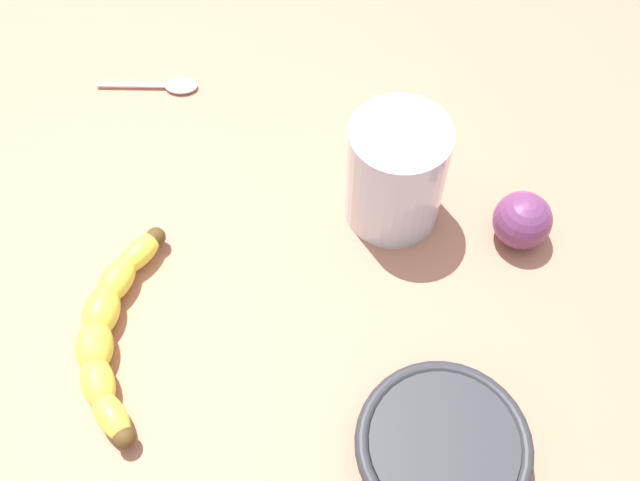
{
  "coord_description": "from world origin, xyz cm",
  "views": [
    {
      "loc": [
        32.94,
        14.9,
        64.3
      ],
      "look_at": [
        -2.71,
        4.22,
        5.0
      ],
      "focal_mm": 41.94,
      "sensor_mm": 36.0,
      "label": 1
    }
  ],
  "objects": [
    {
      "name": "ceramic_bowl",
      "position": [
        13.34,
        19.19,
        5.25
      ],
      "size": [
        14.11,
        14.11,
        3.72
      ],
      "color": "#2D2D33",
      "rests_on": "wooden_tabletop"
    },
    {
      "name": "wooden_tabletop",
      "position": [
        0.0,
        0.0,
        1.5
      ],
      "size": [
        120.0,
        120.0,
        3.0
      ],
      "primitive_type": "cube",
      "color": "#B7755A",
      "rests_on": "ground"
    },
    {
      "name": "banana",
      "position": [
        11.17,
        -10.93,
        4.59
      ],
      "size": [
        20.6,
        9.63,
        3.19
      ],
      "rotation": [
        0.0,
        0.0,
        0.28
      ],
      "color": "yellow",
      "rests_on": "wooden_tabletop"
    },
    {
      "name": "smoothie_glass",
      "position": [
        -9.43,
        9.58,
        8.43
      ],
      "size": [
        9.28,
        9.28,
        11.76
      ],
      "color": "silver",
      "rests_on": "wooden_tabletop"
    },
    {
      "name": "teaspoon",
      "position": [
        -18.46,
        -17.26,
        3.4
      ],
      "size": [
        4.43,
        11.17,
        0.8
      ],
      "rotation": [
        0.0,
        0.0,
        1.85
      ],
      "color": "silver",
      "rests_on": "wooden_tabletop"
    },
    {
      "name": "plum_fruit",
      "position": [
        -9.87,
        21.99,
        5.78
      ],
      "size": [
        5.57,
        5.57,
        5.57
      ],
      "primitive_type": "sphere",
      "color": "#6B3360",
      "rests_on": "wooden_tabletop"
    }
  ]
}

